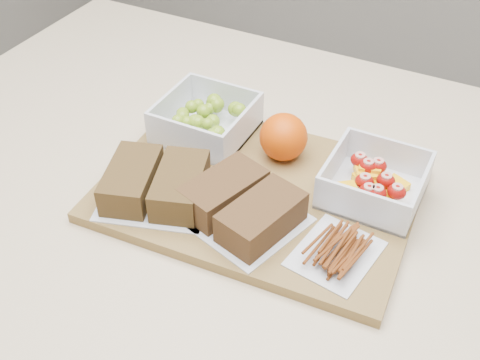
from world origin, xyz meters
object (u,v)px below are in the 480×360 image
(orange, at_px, (283,137))
(sandwich_bag_center, at_px, (242,205))
(fruit_container, at_px, (374,183))
(sandwich_bag_left, at_px, (156,183))
(grape_container, at_px, (207,120))
(cutting_board, at_px, (258,192))
(pretzel_bag, at_px, (336,248))

(orange, height_order, sandwich_bag_center, orange)
(fruit_container, distance_m, sandwich_bag_left, 0.29)
(grape_container, distance_m, sandwich_bag_left, 0.16)
(cutting_board, xyz_separation_m, grape_container, (-0.13, 0.08, 0.03))
(cutting_board, xyz_separation_m, pretzel_bag, (0.14, -0.07, 0.02))
(fruit_container, relative_size, orange, 1.81)
(cutting_board, bearing_deg, sandwich_bag_center, -86.61)
(orange, bearing_deg, cutting_board, -90.48)
(cutting_board, xyz_separation_m, fruit_container, (0.14, 0.06, 0.03))
(fruit_container, height_order, sandwich_bag_center, fruit_container)
(pretzel_bag, bearing_deg, sandwich_bag_left, -178.00)
(grape_container, height_order, sandwich_bag_center, grape_container)
(grape_container, height_order, orange, orange)
(fruit_container, bearing_deg, grape_container, 175.17)
(sandwich_bag_left, height_order, pretzel_bag, sandwich_bag_left)
(fruit_container, height_order, pretzel_bag, fruit_container)
(orange, bearing_deg, sandwich_bag_center, -87.40)
(grape_container, distance_m, sandwich_bag_center, 0.20)
(sandwich_bag_left, bearing_deg, fruit_container, 27.57)
(cutting_board, relative_size, pretzel_bag, 3.47)
(fruit_container, xyz_separation_m, sandwich_bag_left, (-0.26, -0.14, 0.00))
(grape_container, bearing_deg, cutting_board, -32.89)
(fruit_container, distance_m, orange, 0.15)
(sandwich_bag_left, bearing_deg, cutting_board, 33.55)
(sandwich_bag_left, xyz_separation_m, sandwich_bag_center, (0.12, 0.01, 0.00))
(sandwich_bag_center, bearing_deg, sandwich_bag_left, -173.37)
(orange, bearing_deg, pretzel_bag, -47.16)
(cutting_board, distance_m, fruit_container, 0.16)
(fruit_container, bearing_deg, orange, 171.28)
(grape_container, bearing_deg, sandwich_bag_left, -86.05)
(orange, relative_size, sandwich_bag_center, 0.39)
(orange, bearing_deg, fruit_container, -8.72)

